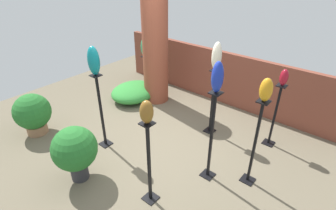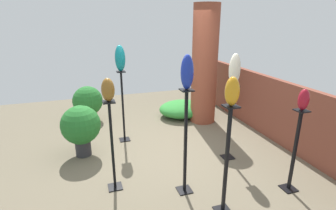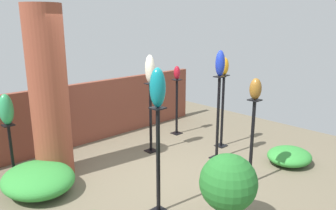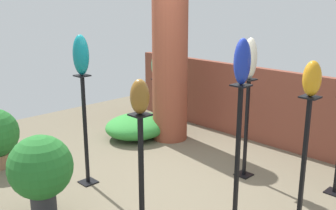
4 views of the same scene
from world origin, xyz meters
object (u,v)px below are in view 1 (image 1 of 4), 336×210
pedestal_ruby (274,118)px  art_vase_bronze (147,112)px  pedestal_ivory (212,105)px  pedestal_cobalt (211,141)px  art_vase_jade (145,47)px  pedestal_teal (102,115)px  art_vase_teal (94,61)px  art_vase_cobalt (217,77)px  pedestal_jade (146,75)px  brick_pillar (155,46)px  pedestal_bronze (149,167)px  art_vase_ruby (284,77)px  potted_plant_back_center (33,113)px  art_vase_amber (266,90)px  art_vase_ivory (217,56)px  pedestal_amber (254,147)px  potted_plant_front_left (75,150)px

pedestal_ruby → art_vase_bronze: size_ratio=3.92×
art_vase_bronze → pedestal_ivory: bearing=97.1°
pedestal_cobalt → art_vase_jade: bearing=151.0°
pedestal_teal → pedestal_ruby: (2.33, 1.99, -0.10)m
art_vase_teal → art_vase_cobalt: 1.98m
pedestal_teal → pedestal_ruby: pedestal_teal is taller
pedestal_ruby → art_vase_jade: bearing=176.9°
pedestal_jade → art_vase_teal: (1.04, -2.18, 1.23)m
pedestal_teal → art_vase_bronze: size_ratio=4.56×
pedestal_ruby → pedestal_ivory: 1.13m
brick_pillar → pedestal_bronze: bearing=-49.4°
art_vase_ruby → potted_plant_back_center: bearing=-144.4°
art_vase_ruby → art_vase_jade: bearing=176.9°
art_vase_bronze → art_vase_ruby: bearing=71.1°
brick_pillar → art_vase_amber: 3.13m
pedestal_ivory → art_vase_amber: 1.71m
art_vase_jade → pedestal_cobalt: bearing=-29.0°
pedestal_teal → art_vase_ruby: art_vase_ruby is taller
pedestal_ruby → art_vase_bronze: (-0.81, -2.38, 0.92)m
pedestal_jade → art_vase_ivory: size_ratio=1.78×
art_vase_jade → art_vase_bronze: size_ratio=1.51×
art_vase_cobalt → art_vase_bronze: (-0.38, -0.93, -0.24)m
pedestal_jade → art_vase_amber: size_ratio=2.79×
brick_pillar → pedestal_teal: 2.11m
brick_pillar → art_vase_ruby: 2.81m
pedestal_ruby → pedestal_ivory: pedestal_ivory is taller
pedestal_ivory → art_vase_bronze: bearing=-82.9°
pedestal_bronze → art_vase_bronze: size_ratio=4.28×
art_vase_ruby → pedestal_bronze: bearing=-108.9°
pedestal_jade → potted_plant_back_center: 2.83m
pedestal_bronze → art_vase_ruby: size_ratio=4.64×
potted_plant_back_center → pedestal_teal: bearing=25.3°
pedestal_ruby → pedestal_bronze: 2.51m
art_vase_ruby → potted_plant_back_center: art_vase_ruby is taller
pedestal_ruby → art_vase_cobalt: (-0.43, -1.44, 1.16)m
pedestal_jade → pedestal_amber: (3.48, -1.32, 0.25)m
art_vase_teal → art_vase_amber: 2.59m
pedestal_jade → pedestal_cobalt: 3.37m
pedestal_ruby → pedestal_ivory: size_ratio=0.92×
brick_pillar → pedestal_jade: (-0.56, 0.23, -0.92)m
pedestal_cobalt → art_vase_ruby: (0.43, 1.44, 0.66)m
pedestal_ruby → art_vase_ivory: 1.52m
potted_plant_front_left → pedestal_jade: bearing=115.5°
art_vase_teal → art_vase_ruby: size_ratio=1.69×
brick_pillar → art_vase_teal: size_ratio=5.54×
art_vase_cobalt → art_vase_ivory: size_ratio=0.85×
pedestal_ivory → art_vase_cobalt: 1.67m
pedestal_ivory → art_vase_teal: art_vase_teal is taller
brick_pillar → potted_plant_front_left: size_ratio=2.87×
pedestal_ruby → pedestal_teal: bearing=-139.5°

